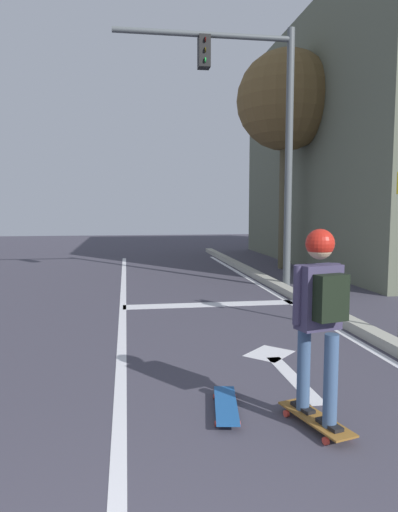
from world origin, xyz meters
name	(u,v)px	position (x,y,z in m)	size (l,w,h in m)	color
lane_line_center	(122,331)	(-0.01, 6.00, 0.00)	(0.12, 20.00, 0.01)	silver
lane_line_curbside	(326,323)	(3.11, 6.00, 0.00)	(0.12, 20.00, 0.01)	silver
stop_bar	(212,304)	(1.63, 7.68, 0.00)	(3.27, 0.40, 0.01)	silver
lane_arrow_stem	(293,378)	(1.79, 3.82, 0.00)	(0.16, 1.40, 0.01)	silver
lane_arrow_head	(269,353)	(1.79, 4.67, 0.00)	(0.56, 0.44, 0.01)	silver
curb_strip	(341,319)	(3.36, 6.00, 0.07)	(0.24, 24.00, 0.14)	#A6A395
skateboard	(315,419)	(1.57, 2.71, 0.07)	(0.41, 0.80, 0.09)	brown
skater	(320,302)	(1.58, 2.70, 1.04)	(0.42, 0.59, 1.54)	#3A5479
spare_skateboard	(226,405)	(0.92, 3.12, 0.06)	(0.32, 0.84, 0.07)	#1D5192
traffic_signal_mast	(255,115)	(2.82, 9.18, 3.75)	(3.81, 0.34, 5.55)	#51585B
roadside_tree	(286,102)	(4.63, 12.49, 4.78)	(2.82, 2.82, 6.23)	brown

